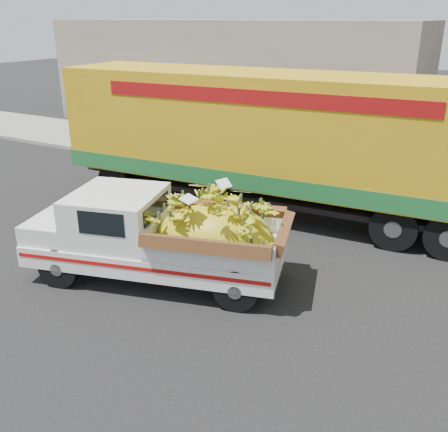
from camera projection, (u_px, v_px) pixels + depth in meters
The scene contains 6 objects.
ground at pixel (240, 285), 10.23m from camera, with size 100.00×100.00×0.00m, color black.
curb at pixel (338, 192), 15.48m from camera, with size 60.00×0.25×0.15m, color gray.
sidewalk at pixel (357, 175), 17.18m from camera, with size 60.00×4.00×0.14m, color gray.
building_left at pixel (235, 74), 24.71m from camera, with size 18.00×6.00×5.00m, color gray.
pickup_truck at pixel (174, 237), 10.09m from camera, with size 5.54×3.23×1.83m.
semi_trailer at pixel (272, 138), 13.30m from camera, with size 12.04×3.24×3.80m.
Camera 1 is at (4.13, -7.97, 5.12)m, focal length 40.00 mm.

